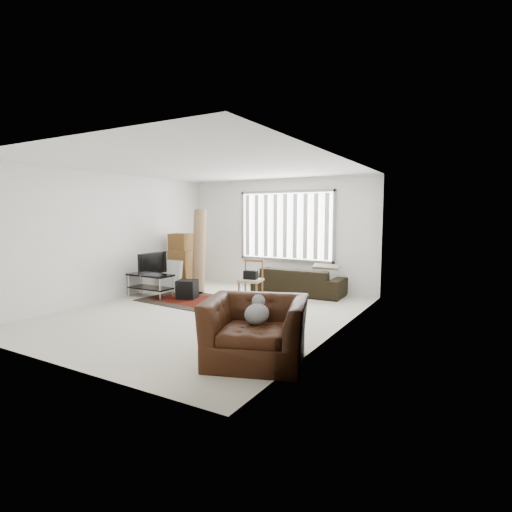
{
  "coord_description": "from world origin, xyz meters",
  "views": [
    {
      "loc": [
        4.45,
        -5.87,
        1.84
      ],
      "look_at": [
        0.7,
        0.63,
        1.05
      ],
      "focal_mm": 28.0,
      "sensor_mm": 36.0,
      "label": 1
    }
  ],
  "objects": [
    {
      "name": "side_chair",
      "position": [
        0.15,
        1.37,
        0.48
      ],
      "size": [
        0.54,
        0.54,
        0.87
      ],
      "rotation": [
        0.0,
        0.0,
        0.19
      ],
      "color": "#9C8466",
      "rests_on": "ground"
    },
    {
      "name": "rolled_rug",
      "position": [
        -1.38,
        1.56,
        0.98
      ],
      "size": [
        0.63,
        0.84,
        1.96
      ],
      "primitive_type": "cylinder",
      "rotation": [
        -0.27,
        0.0,
        0.49
      ],
      "color": "olive",
      "rests_on": "ground"
    },
    {
      "name": "white_flatpack",
      "position": [
        -1.96,
        1.23,
        0.38
      ],
      "size": [
        0.59,
        0.2,
        0.76
      ],
      "primitive_type": "cube",
      "rotation": [
        -0.14,
        0.0,
        -0.01
      ],
      "color": "silver",
      "rests_on": "ground"
    },
    {
      "name": "persian_rug",
      "position": [
        -0.86,
        0.7,
        0.01
      ],
      "size": [
        2.27,
        1.6,
        0.02
      ],
      "color": "black",
      "rests_on": "ground"
    },
    {
      "name": "armchair",
      "position": [
        2.04,
        -1.69,
        0.46
      ],
      "size": [
        1.52,
        1.43,
        0.92
      ],
      "rotation": [
        0.0,
        0.0,
        0.34
      ],
      "color": "#37190B",
      "rests_on": "ground"
    },
    {
      "name": "room",
      "position": [
        0.03,
        0.51,
        1.76
      ],
      "size": [
        6.0,
        6.02,
        2.71
      ],
      "color": "beige",
      "rests_on": "ground"
    },
    {
      "name": "tv_stand",
      "position": [
        -1.95,
        0.53,
        0.37
      ],
      "size": [
        1.04,
        0.47,
        0.52
      ],
      "color": "black",
      "rests_on": "ground"
    },
    {
      "name": "sofa",
      "position": [
        0.78,
        2.45,
        0.4
      ],
      "size": [
        2.12,
        0.98,
        0.8
      ],
      "primitive_type": "imported",
      "rotation": [
        0.0,
        0.0,
        3.18
      ],
      "color": "black",
      "rests_on": "ground"
    },
    {
      "name": "subwoofer",
      "position": [
        -1.1,
        0.77,
        0.22
      ],
      "size": [
        0.51,
        0.51,
        0.4
      ],
      "primitive_type": "cube",
      "rotation": [
        0.0,
        0.0,
        0.34
      ],
      "color": "black",
      "rests_on": "persian_rug"
    },
    {
      "name": "tv",
      "position": [
        -1.95,
        0.53,
        0.76
      ],
      "size": [
        0.11,
        0.84,
        0.48
      ],
      "primitive_type": "imported",
      "rotation": [
        0.0,
        0.0,
        1.57
      ],
      "color": "black",
      "rests_on": "tv_stand"
    },
    {
      "name": "moving_boxes",
      "position": [
        -1.99,
        1.63,
        0.64
      ],
      "size": [
        0.62,
        0.58,
        1.37
      ],
      "color": "brown",
      "rests_on": "ground"
    }
  ]
}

